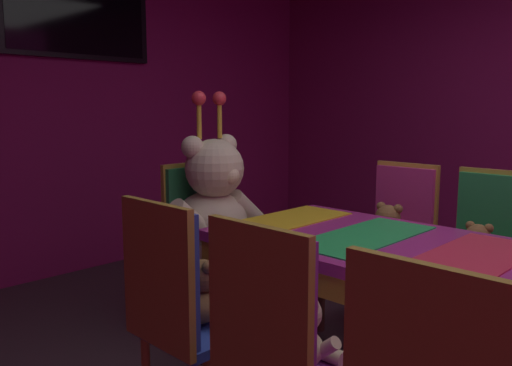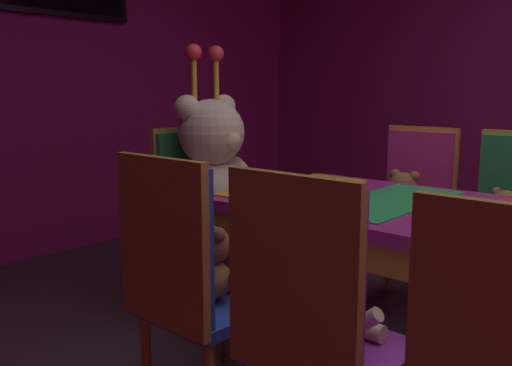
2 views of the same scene
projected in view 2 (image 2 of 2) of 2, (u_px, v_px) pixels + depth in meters
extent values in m
cube|color=#8C1959|center=(48.00, 60.00, 3.87)|extent=(5.20, 0.12, 2.80)
cylinder|color=#4C3826|center=(329.00, 249.00, 2.92)|extent=(0.07, 0.07, 0.69)
cylinder|color=#4C3826|center=(229.00, 288.00, 2.35)|extent=(0.07, 0.07, 0.69)
cube|color=green|center=(390.00, 201.00, 2.21)|extent=(0.77, 0.32, 0.01)
cube|color=yellow|center=(295.00, 187.00, 2.53)|extent=(0.77, 0.32, 0.01)
cube|color=gold|center=(511.00, 348.00, 1.02)|extent=(0.03, 0.41, 0.55)
cylinder|color=#9E7247|center=(496.00, 360.00, 1.29)|extent=(0.05, 0.13, 0.13)
cube|color=purple|center=(333.00, 352.00, 1.57)|extent=(0.40, 0.40, 0.04)
cube|color=purple|center=(296.00, 279.00, 1.40)|extent=(0.05, 0.38, 0.50)
cube|color=gold|center=(291.00, 281.00, 1.38)|extent=(0.03, 0.41, 0.55)
ellipsoid|color=beige|center=(333.00, 322.00, 1.56)|extent=(0.16, 0.16, 0.13)
sphere|color=beige|center=(337.00, 282.00, 1.55)|extent=(0.13, 0.13, 0.13)
sphere|color=#FDDCAD|center=(346.00, 282.00, 1.58)|extent=(0.05, 0.05, 0.05)
sphere|color=beige|center=(321.00, 264.00, 1.56)|extent=(0.05, 0.05, 0.05)
sphere|color=beige|center=(350.00, 271.00, 1.50)|extent=(0.05, 0.05, 0.05)
cylinder|color=beige|center=(317.00, 307.00, 1.63)|extent=(0.04, 0.11, 0.11)
cylinder|color=beige|center=(364.00, 322.00, 1.53)|extent=(0.04, 0.11, 0.11)
cylinder|color=beige|center=(341.00, 321.00, 1.67)|extent=(0.06, 0.12, 0.06)
cylinder|color=beige|center=(365.00, 329.00, 1.62)|extent=(0.06, 0.12, 0.06)
cube|color=#2D47B2|center=(209.00, 306.00, 1.91)|extent=(0.40, 0.40, 0.04)
cube|color=#2D47B2|center=(167.00, 242.00, 1.74)|extent=(0.05, 0.38, 0.50)
cube|color=gold|center=(162.00, 243.00, 1.72)|extent=(0.03, 0.41, 0.55)
cylinder|color=gold|center=(212.00, 338.00, 2.18)|extent=(0.04, 0.04, 0.42)
cylinder|color=gold|center=(273.00, 364.00, 1.97)|extent=(0.04, 0.04, 0.42)
ellipsoid|color=brown|center=(209.00, 280.00, 1.90)|extent=(0.17, 0.17, 0.13)
sphere|color=brown|center=(212.00, 245.00, 1.89)|extent=(0.13, 0.13, 0.13)
sphere|color=#99663C|center=(221.00, 245.00, 1.92)|extent=(0.05, 0.05, 0.05)
sphere|color=brown|center=(198.00, 230.00, 1.90)|extent=(0.05, 0.05, 0.05)
sphere|color=brown|center=(219.00, 235.00, 1.84)|extent=(0.05, 0.05, 0.05)
cylinder|color=brown|center=(200.00, 269.00, 1.98)|extent=(0.05, 0.12, 0.11)
cylinder|color=brown|center=(233.00, 279.00, 1.87)|extent=(0.05, 0.12, 0.11)
cylinder|color=brown|center=(222.00, 281.00, 2.02)|extent=(0.06, 0.13, 0.06)
cylinder|color=brown|center=(240.00, 287.00, 1.96)|extent=(0.06, 0.13, 0.06)
cube|color=#268C4C|center=(503.00, 244.00, 2.67)|extent=(0.40, 0.40, 0.04)
cylinder|color=gold|center=(478.00, 274.00, 2.93)|extent=(0.04, 0.04, 0.42)
cylinder|color=gold|center=(455.00, 290.00, 2.69)|extent=(0.04, 0.04, 0.42)
ellipsoid|color=olive|center=(504.00, 226.00, 2.65)|extent=(0.16, 0.16, 0.13)
sphere|color=olive|center=(505.00, 203.00, 2.62)|extent=(0.13, 0.13, 0.13)
sphere|color=#AE7747|center=(502.00, 207.00, 2.59)|extent=(0.05, 0.05, 0.05)
sphere|color=olive|center=(497.00, 192.00, 2.66)|extent=(0.05, 0.05, 0.05)
cylinder|color=olive|center=(485.00, 222.00, 2.68)|extent=(0.04, 0.11, 0.11)
cylinder|color=olive|center=(506.00, 241.00, 2.56)|extent=(0.06, 0.12, 0.06)
cylinder|color=olive|center=(487.00, 238.00, 2.61)|extent=(0.06, 0.12, 0.06)
cube|color=#CC338C|center=(402.00, 228.00, 2.99)|extent=(0.40, 0.40, 0.04)
cube|color=#CC338C|center=(419.00, 176.00, 3.08)|extent=(0.05, 0.38, 0.50)
cube|color=gold|center=(421.00, 175.00, 3.09)|extent=(0.03, 0.41, 0.55)
cylinder|color=gold|center=(388.00, 256.00, 3.25)|extent=(0.04, 0.04, 0.42)
cylinder|color=gold|center=(440.00, 267.00, 3.04)|extent=(0.04, 0.04, 0.42)
cylinder|color=gold|center=(360.00, 269.00, 3.02)|extent=(0.04, 0.04, 0.42)
cylinder|color=gold|center=(415.00, 282.00, 2.81)|extent=(0.04, 0.04, 0.42)
ellipsoid|color=olive|center=(403.00, 210.00, 2.97)|extent=(0.19, 0.19, 0.15)
sphere|color=olive|center=(403.00, 186.00, 2.94)|extent=(0.15, 0.15, 0.15)
sphere|color=#AE7747|center=(398.00, 189.00, 2.90)|extent=(0.06, 0.06, 0.06)
sphere|color=olive|center=(415.00, 176.00, 2.90)|extent=(0.06, 0.06, 0.06)
sphere|color=olive|center=(395.00, 174.00, 2.98)|extent=(0.06, 0.06, 0.06)
cylinder|color=olive|center=(416.00, 211.00, 2.88)|extent=(0.05, 0.13, 0.12)
cylinder|color=olive|center=(385.00, 206.00, 3.00)|extent=(0.05, 0.13, 0.12)
cylinder|color=olive|center=(401.00, 224.00, 2.86)|extent=(0.06, 0.14, 0.06)
cylinder|color=olive|center=(384.00, 221.00, 2.92)|extent=(0.06, 0.14, 0.06)
cube|color=#268C4C|center=(208.00, 229.00, 2.97)|extent=(0.40, 0.40, 0.04)
cube|color=#268C4C|center=(185.00, 177.00, 3.04)|extent=(0.38, 0.05, 0.50)
cube|color=gold|center=(182.00, 176.00, 3.05)|extent=(0.41, 0.03, 0.55)
cylinder|color=gold|center=(209.00, 257.00, 3.23)|extent=(0.04, 0.04, 0.42)
cylinder|color=gold|center=(249.00, 269.00, 3.02)|extent=(0.04, 0.04, 0.42)
cylinder|color=gold|center=(167.00, 270.00, 2.99)|extent=(0.04, 0.04, 0.42)
cylinder|color=gold|center=(207.00, 284.00, 2.78)|extent=(0.04, 0.04, 0.42)
ellipsoid|color=beige|center=(207.00, 191.00, 2.93)|extent=(0.44, 0.44, 0.35)
sphere|color=beige|center=(211.00, 133.00, 2.85)|extent=(0.35, 0.35, 0.35)
sphere|color=#FFF2C8|center=(228.00, 139.00, 2.78)|extent=(0.13, 0.13, 0.13)
sphere|color=beige|center=(224.00, 107.00, 2.95)|extent=(0.13, 0.13, 0.13)
sphere|color=beige|center=(187.00, 108.00, 2.76)|extent=(0.13, 0.13, 0.13)
cylinder|color=beige|center=(247.00, 181.00, 3.03)|extent=(0.31, 0.12, 0.29)
cylinder|color=beige|center=(187.00, 192.00, 2.71)|extent=(0.31, 0.12, 0.29)
cylinder|color=beige|center=(261.00, 216.00, 2.85)|extent=(0.33, 0.15, 0.15)
cylinder|color=beige|center=(230.00, 224.00, 2.68)|extent=(0.33, 0.15, 0.15)
cylinder|color=gold|center=(216.00, 76.00, 2.89)|extent=(0.03, 0.03, 0.23)
sphere|color=#E5333F|center=(216.00, 54.00, 2.87)|extent=(0.08, 0.08, 0.08)
cylinder|color=gold|center=(194.00, 76.00, 2.77)|extent=(0.03, 0.03, 0.23)
sphere|color=#E5333F|center=(194.00, 52.00, 2.75)|extent=(0.08, 0.08, 0.08)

